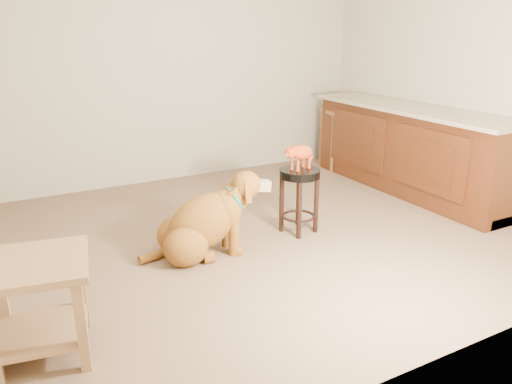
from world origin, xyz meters
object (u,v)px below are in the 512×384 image
wood_stool (339,137)px  tabby_kitten (299,153)px  padded_stool (299,188)px  golden_retriever (204,224)px  side_table (37,294)px

wood_stool → tabby_kitten: bearing=-136.6°
padded_stool → wood_stool: wood_stool is taller
padded_stool → golden_retriever: 0.94m
golden_retriever → padded_stool: bearing=9.6°
wood_stool → golden_retriever: bearing=-148.2°
wood_stool → side_table: 4.51m
wood_stool → golden_retriever: (-2.56, -1.59, -0.13)m
side_table → wood_stool: bearing=31.4°
padded_stool → golden_retriever: bearing=-177.9°
side_table → tabby_kitten: size_ratio=1.62×
side_table → golden_retriever: size_ratio=0.58×
padded_stool → tabby_kitten: (-0.01, -0.00, 0.31)m
padded_stool → side_table: 2.36m
side_table → golden_retriever: 1.50m
padded_stool → wood_stool: (1.63, 1.55, -0.02)m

